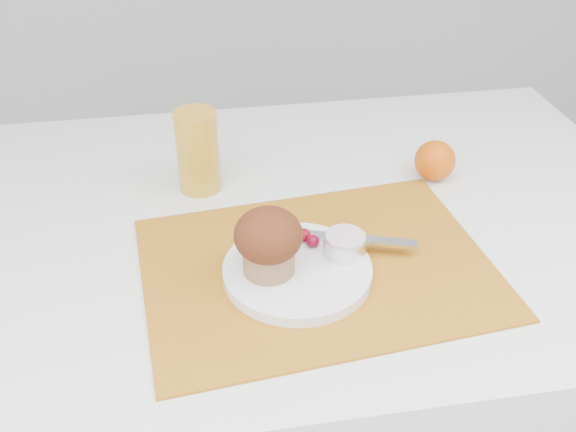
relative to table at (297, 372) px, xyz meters
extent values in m
cube|color=white|center=(0.00, 0.00, 0.00)|extent=(1.20, 0.80, 0.75)
cube|color=#B16C18|center=(0.00, -0.14, 0.38)|extent=(0.52, 0.40, 0.00)
cylinder|color=white|center=(-0.03, -0.16, 0.39)|extent=(0.27, 0.27, 0.02)
cylinder|color=silver|center=(0.04, -0.14, 0.41)|extent=(0.06, 0.06, 0.03)
cylinder|color=beige|center=(0.04, -0.14, 0.42)|extent=(0.07, 0.07, 0.01)
ellipsoid|color=#58020D|center=(-0.01, -0.10, 0.41)|extent=(0.02, 0.02, 0.02)
ellipsoid|color=#510215|center=(0.00, -0.11, 0.40)|extent=(0.02, 0.02, 0.02)
cube|color=silver|center=(0.05, -0.11, 0.40)|extent=(0.21, 0.08, 0.01)
sphere|color=#DE5B07|center=(0.25, 0.07, 0.41)|extent=(0.07, 0.07, 0.07)
cylinder|color=gold|center=(-0.15, 0.10, 0.44)|extent=(0.08, 0.08, 0.14)
cylinder|color=#A0714D|center=(-0.07, -0.16, 0.41)|extent=(0.09, 0.09, 0.04)
ellipsoid|color=#331409|center=(-0.07, -0.16, 0.45)|extent=(0.09, 0.09, 0.07)
camera|label=1|loc=(-0.15, -0.83, 0.96)|focal=40.00mm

